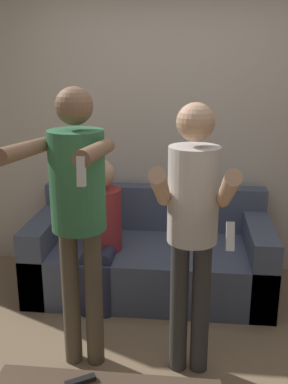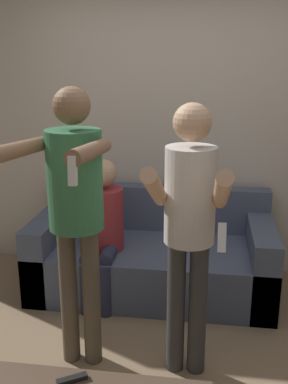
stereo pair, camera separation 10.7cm
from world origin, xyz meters
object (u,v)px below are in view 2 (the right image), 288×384
Objects in this scene: couch at (153,257)px; remote_far at (72,379)px; person_standing_left at (75,199)px; person_standing_right at (189,217)px; person_seated at (103,226)px.

couch is 13.30× the size of remote_far.
person_standing_left is 1.05× the size of person_standing_right.
person_seated is at bearing -148.85° from couch.
person_standing_right is at bearing -72.50° from couch.
person_seated is (-0.37, -0.23, 0.35)m from couch.
remote_far is at bearing -77.00° from person_standing_left.
person_standing_left reaches higher than couch.
person_seated reaches higher than couch.
couch is 1.72m from remote_far.
remote_far is (0.19, -1.48, -0.22)m from person_seated.
person_standing_left is at bearing -87.18° from person_seated.
remote_far is at bearing -128.34° from person_standing_right.
person_standing_right is 11.32× the size of remote_far.
person_standing_left is 1.52× the size of person_seated.
person_standing_left is 0.96m from person_seated.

